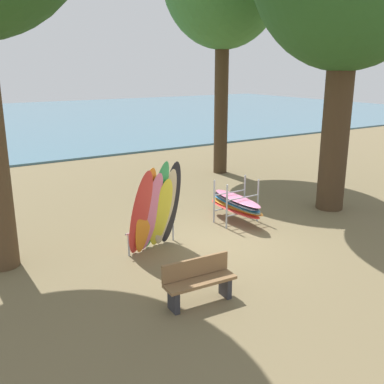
{
  "coord_description": "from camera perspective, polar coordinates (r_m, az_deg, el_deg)",
  "views": [
    {
      "loc": [
        -6.32,
        -8.53,
        4.32
      ],
      "look_at": [
        -0.24,
        1.06,
        1.1
      ],
      "focal_mm": 41.68,
      "sensor_mm": 36.0,
      "label": 1
    }
  ],
  "objects": [
    {
      "name": "ground_plane",
      "position": [
        11.46,
        3.9,
        -6.35
      ],
      "size": [
        80.0,
        80.0,
        0.0
      ],
      "primitive_type": "plane",
      "color": "brown"
    },
    {
      "name": "leaning_board_pile",
      "position": [
        10.53,
        -4.64,
        -2.31
      ],
      "size": [
        1.56,
        1.02,
        2.28
      ],
      "color": "red",
      "rests_on": "ground"
    },
    {
      "name": "park_bench",
      "position": [
        8.5,
        0.86,
        -11.22
      ],
      "size": [
        1.42,
        0.48,
        0.85
      ],
      "color": "#2D2D33",
      "rests_on": "ground"
    },
    {
      "name": "board_storage_rack",
      "position": [
        12.73,
        5.66,
        -1.47
      ],
      "size": [
        1.15,
        2.13,
        1.25
      ],
      "color": "#9EA0A5",
      "rests_on": "ground"
    },
    {
      "name": "lake_water",
      "position": [
        39.27,
        -23.16,
        8.33
      ],
      "size": [
        80.0,
        36.0,
        0.1
      ],
      "primitive_type": "cube",
      "color": "#477084",
      "rests_on": "ground"
    }
  ]
}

